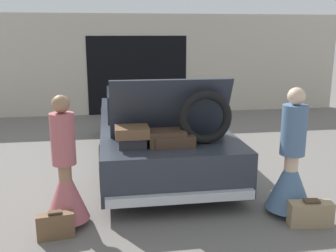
{
  "coord_description": "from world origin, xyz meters",
  "views": [
    {
      "loc": [
        -0.87,
        -6.85,
        2.3
      ],
      "look_at": [
        0.0,
        -1.28,
        0.95
      ],
      "focal_mm": 42.0,
      "sensor_mm": 36.0,
      "label": 1
    }
  ],
  "objects_px": {
    "person_left": "(66,180)",
    "suitcase_beside_right_person": "(310,214)",
    "suitcase_beside_left_person": "(56,226)",
    "car": "(157,129)",
    "person_right": "(291,170)"
  },
  "relations": [
    {
      "from": "car",
      "to": "person_left",
      "type": "height_order",
      "value": "car"
    },
    {
      "from": "person_left",
      "to": "suitcase_beside_left_person",
      "type": "distance_m",
      "value": 0.54
    },
    {
      "from": "suitcase_beside_left_person",
      "to": "suitcase_beside_right_person",
      "type": "xyz_separation_m",
      "value": [
        3.02,
        -0.17,
        0.0
      ]
    },
    {
      "from": "person_left",
      "to": "suitcase_beside_right_person",
      "type": "distance_m",
      "value": 2.99
    },
    {
      "from": "person_left",
      "to": "suitcase_beside_left_person",
      "type": "xyz_separation_m",
      "value": [
        -0.11,
        -0.32,
        -0.43
      ]
    },
    {
      "from": "person_right",
      "to": "suitcase_beside_left_person",
      "type": "relative_size",
      "value": 3.82
    },
    {
      "from": "person_left",
      "to": "suitcase_beside_left_person",
      "type": "relative_size",
      "value": 3.71
    },
    {
      "from": "car",
      "to": "suitcase_beside_left_person",
      "type": "bearing_deg",
      "value": -120.07
    },
    {
      "from": "person_left",
      "to": "person_right",
      "type": "bearing_deg",
      "value": 80.45
    },
    {
      "from": "person_left",
      "to": "suitcase_beside_right_person",
      "type": "relative_size",
      "value": 2.97
    },
    {
      "from": "car",
      "to": "suitcase_beside_right_person",
      "type": "distance_m",
      "value": 3.19
    },
    {
      "from": "person_right",
      "to": "suitcase_beside_right_person",
      "type": "distance_m",
      "value": 0.57
    },
    {
      "from": "suitcase_beside_left_person",
      "to": "suitcase_beside_right_person",
      "type": "relative_size",
      "value": 0.8
    },
    {
      "from": "person_right",
      "to": "suitcase_beside_right_person",
      "type": "relative_size",
      "value": 3.06
    },
    {
      "from": "car",
      "to": "person_right",
      "type": "height_order",
      "value": "car"
    }
  ]
}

